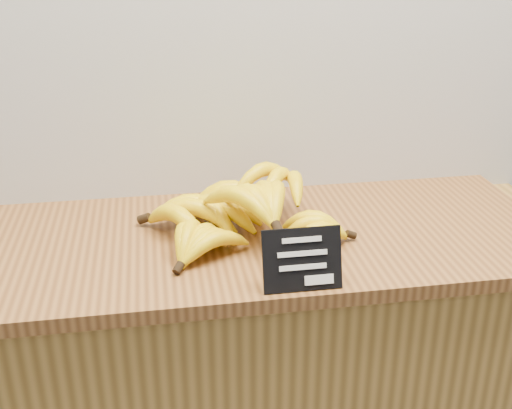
# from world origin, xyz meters

# --- Properties ---
(counter) EXTENTS (1.49, 0.50, 0.90)m
(counter) POSITION_xyz_m (-0.06, 2.75, 0.45)
(counter) COLOR olive
(counter) RESTS_ON ground
(counter_top) EXTENTS (1.32, 0.54, 0.03)m
(counter_top) POSITION_xyz_m (-0.06, 2.75, 0.92)
(counter_top) COLOR brown
(counter_top) RESTS_ON counter
(chalkboard_sign) EXTENTS (0.15, 0.04, 0.11)m
(chalkboard_sign) POSITION_xyz_m (-0.01, 2.52, 0.99)
(chalkboard_sign) COLOR black
(chalkboard_sign) RESTS_ON counter_top
(banana_pile) EXTENTS (0.45, 0.38, 0.13)m
(banana_pile) POSITION_xyz_m (-0.09, 2.76, 0.98)
(banana_pile) COLOR yellow
(banana_pile) RESTS_ON counter_top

